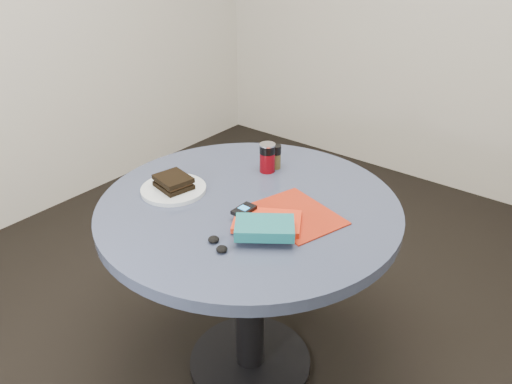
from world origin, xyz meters
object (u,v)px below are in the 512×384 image
Objects in this scene: soda_can at (267,158)px; mp3_player at (244,210)px; red_book at (267,222)px; headphones at (218,244)px; pepper_grinder at (276,157)px; magazine at (297,214)px; sandwich at (173,182)px; novel at (265,228)px; table at (249,243)px; plate at (174,189)px.

soda_can is 0.34m from mp3_player.
red_book is 0.18m from headphones.
magazine is (0.25, -0.23, -0.04)m from pepper_grinder.
magazine is at bearing -42.47° from pepper_grinder.
mp3_player is (0.30, 0.01, -0.01)m from sandwich.
novel is 1.83× the size of headphones.
pepper_grinder reaches higher than table.
soda_can is at bearing 111.11° from headphones.
red_book is 0.08m from novel.
red_book is (-0.04, -0.11, 0.01)m from magazine.
magazine is at bearing 17.13° from sandwich.
soda_can is 0.51m from headphones.
plate is 2.45× the size of pepper_grinder.
pepper_grinder reaches higher than novel.
pepper_grinder is at bearing 65.28° from plate.
novel is at bearing -23.68° from mp3_player.
soda_can reaches higher than plate.
mp3_player is at bearing -60.23° from table.
headphones is (0.34, -0.15, 0.00)m from plate.
soda_can is (-0.09, 0.22, 0.22)m from table.
pepper_grinder is 0.53× the size of novel.
sandwich is 0.40m from pepper_grinder.
pepper_grinder is (0.01, 0.04, -0.01)m from soda_can.
magazine is 3.56× the size of mp3_player.
soda_can is at bearing 112.78° from table.
plate is 0.80× the size of magazine.
sandwich is 1.49× the size of pepper_grinder.
sandwich is at bearing 152.88° from red_book.
plate is at bearing 153.15° from red_book.
soda_can is 0.64× the size of novel.
red_book is (0.23, -0.30, -0.04)m from soda_can.
novel is at bearing -38.78° from table.
table is at bearing 21.44° from plate.
novel is at bearing -89.29° from red_book.
magazine is 1.62× the size of novel.
red_book is (0.13, -0.07, 0.18)m from table.
plate is at bearing -109.50° from sandwich.
soda_can is 1.16× the size of headphones.
mp3_player is 0.83× the size of headphones.
mp3_player reaches higher than red_book.
headphones is at bearing -88.49° from magazine.
plate is at bearing -116.23° from soda_can.
table is 4.48× the size of plate.
soda_can is 1.40× the size of mp3_player.
sandwich is 1.24× the size of soda_can.
sandwich is 0.36m from soda_can.
pepper_grinder is (0.17, 0.36, 0.04)m from plate.
plate is 0.38m from headphones.
magazine is at bearing 10.82° from table.
headphones is at bearing -161.09° from novel.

